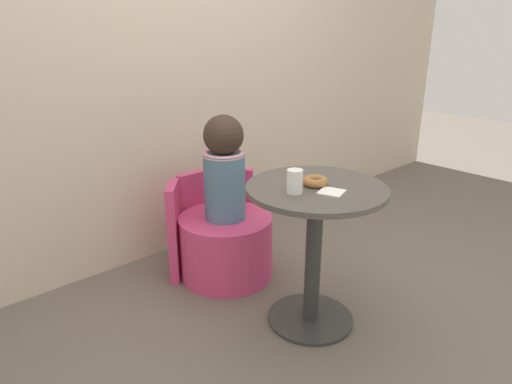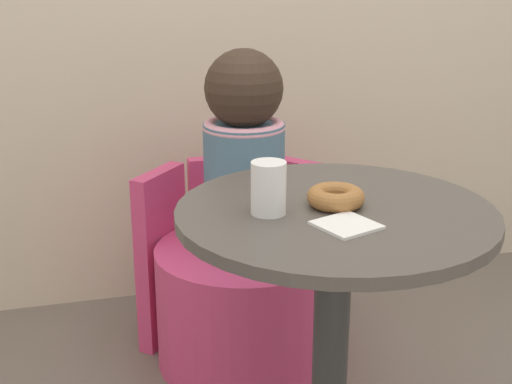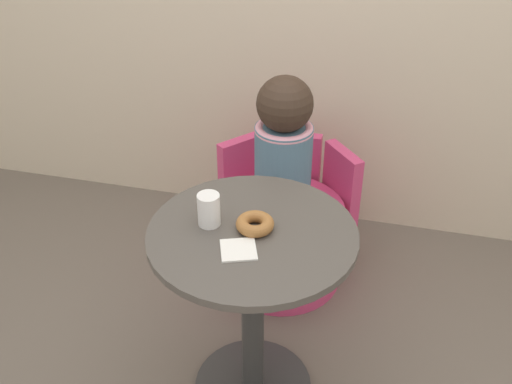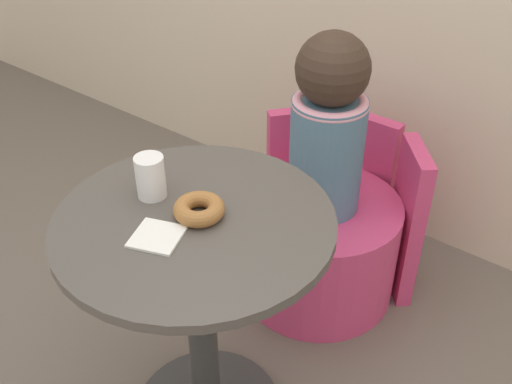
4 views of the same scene
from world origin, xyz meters
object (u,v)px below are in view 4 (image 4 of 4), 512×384
(tub_chair, at_px, (319,247))
(donut, at_px, (199,209))
(cup, at_px, (150,177))
(child_figure, at_px, (328,126))
(round_table, at_px, (199,288))

(tub_chair, xyz_separation_m, donut, (0.04, -0.62, 0.55))
(cup, bearing_deg, tub_chair, 80.61)
(cup, bearing_deg, donut, 2.84)
(child_figure, bearing_deg, cup, -99.39)
(round_table, distance_m, donut, 0.24)
(round_table, xyz_separation_m, tub_chair, (-0.03, 0.63, -0.31))
(tub_chair, xyz_separation_m, cup, (-0.10, -0.62, 0.58))
(round_table, xyz_separation_m, donut, (0.00, 0.01, 0.24))
(child_figure, xyz_separation_m, donut, (0.04, -0.62, 0.07))
(child_figure, distance_m, donut, 0.62)
(child_figure, bearing_deg, donut, -86.42)
(tub_chair, distance_m, donut, 0.82)
(round_table, distance_m, child_figure, 0.65)
(donut, relative_size, cup, 1.12)
(tub_chair, bearing_deg, donut, -86.42)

